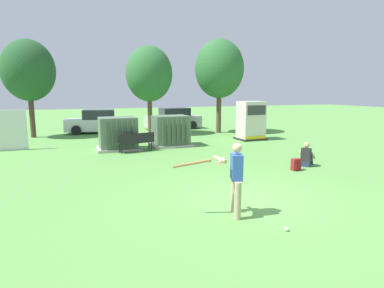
% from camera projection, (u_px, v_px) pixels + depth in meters
% --- Properties ---
extents(ground_plane, '(96.00, 96.00, 0.00)m').
position_uv_depth(ground_plane, '(249.00, 199.00, 8.86)').
color(ground_plane, '#5B9947').
extents(transformer_west, '(2.10, 1.70, 1.62)m').
position_uv_depth(transformer_west, '(118.00, 134.00, 16.15)').
color(transformer_west, '#9E9B93').
rests_on(transformer_west, ground).
extents(transformer_mid_west, '(2.10, 1.70, 1.62)m').
position_uv_depth(transformer_mid_west, '(171.00, 131.00, 17.25)').
color(transformer_mid_west, '#9E9B93').
rests_on(transformer_mid_west, ground).
extents(generator_enclosure, '(1.60, 1.40, 2.30)m').
position_uv_depth(generator_enclosure, '(251.00, 121.00, 19.40)').
color(generator_enclosure, '#262626').
rests_on(generator_enclosure, ground).
extents(park_bench, '(1.84, 0.78, 0.92)m').
position_uv_depth(park_bench, '(136.00, 141.00, 15.55)').
color(park_bench, black).
rests_on(park_bench, ground).
extents(batter, '(1.59, 0.80, 1.74)m').
position_uv_depth(batter, '(234.00, 175.00, 7.53)').
color(batter, tan).
rests_on(batter, ground).
extents(sports_ball, '(0.09, 0.09, 0.09)m').
position_uv_depth(sports_ball, '(287.00, 229.00, 6.81)').
color(sports_ball, white).
rests_on(sports_ball, ground).
extents(seated_spectator, '(0.78, 0.69, 0.96)m').
position_uv_depth(seated_spectator, '(307.00, 156.00, 12.67)').
color(seated_spectator, '#282D4C').
rests_on(seated_spectator, ground).
extents(backpack, '(0.33, 0.27, 0.44)m').
position_uv_depth(backpack, '(296.00, 165.00, 11.97)').
color(backpack, maroon).
rests_on(backpack, ground).
extents(tree_left, '(3.16, 3.16, 6.03)m').
position_uv_depth(tree_left, '(28.00, 71.00, 19.83)').
color(tree_left, '#4C3828').
rests_on(tree_left, ground).
extents(tree_center_left, '(3.05, 3.05, 5.83)m').
position_uv_depth(tree_center_left, '(149.00, 74.00, 21.23)').
color(tree_center_left, brown).
rests_on(tree_center_left, ground).
extents(tree_center_right, '(3.34, 3.34, 6.39)m').
position_uv_depth(tree_center_right, '(219.00, 69.00, 22.06)').
color(tree_center_right, brown).
rests_on(tree_center_right, ground).
extents(parked_car_leftmost, '(4.40, 2.37, 1.62)m').
position_uv_depth(parked_car_leftmost, '(98.00, 122.00, 22.59)').
color(parked_car_leftmost, silver).
rests_on(parked_car_leftmost, ground).
extents(parked_car_left_of_center, '(4.27, 2.06, 1.62)m').
position_uv_depth(parked_car_left_of_center, '(173.00, 119.00, 24.95)').
color(parked_car_left_of_center, '#B2B2B7').
rests_on(parked_car_left_of_center, ground).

